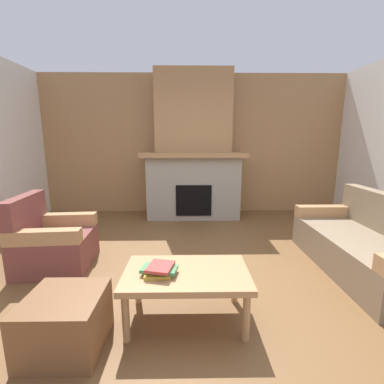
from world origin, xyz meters
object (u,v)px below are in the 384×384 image
object	(u,v)px
fireplace	(193,155)
couch	(367,247)
coffee_table	(186,277)
armchair	(52,242)
ottoman	(66,322)

from	to	relation	value
fireplace	couch	size ratio (longest dim) A/B	1.50
fireplace	coffee_table	size ratio (longest dim) A/B	2.70
fireplace	couch	distance (m)	3.11
armchair	ottoman	size ratio (longest dim) A/B	1.63
armchair	ottoman	bearing A→B (deg)	-60.71
armchair	ottoman	distance (m)	1.45
couch	coffee_table	bearing A→B (deg)	-158.30
couch	armchair	xyz separation A→B (m)	(-3.58, 0.17, 0.01)
fireplace	couch	bearing A→B (deg)	-50.44
couch	armchair	bearing A→B (deg)	177.32
fireplace	armchair	xyz separation A→B (m)	(-1.68, -2.13, -0.87)
fireplace	armchair	world-z (taller)	fireplace
fireplace	ottoman	distance (m)	3.66
fireplace	armchair	distance (m)	2.85
couch	coffee_table	distance (m)	2.18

